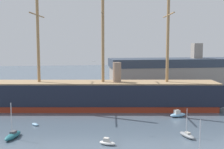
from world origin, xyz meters
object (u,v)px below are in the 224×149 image
at_px(seagull_in_flight, 93,61).
at_px(sailboat_far_left, 2,106).
at_px(sailboat_mid_left, 13,135).
at_px(dinghy_alongside_bow, 35,124).
at_px(motorboat_alongside_stern, 178,114).
at_px(sailboat_far_right, 203,102).
at_px(dinghy_distant_centre, 104,98).
at_px(sailboat_mid_right, 187,135).
at_px(tall_ship, 103,95).
at_px(motorboat_near_centre, 107,142).
at_px(dockside_warehouse_right, 187,75).

bearing_deg(seagull_in_flight, sailboat_far_left, 135.25).
xyz_separation_m(sailboat_mid_left, seagull_in_flight, (15.81, 4.24, 13.69)).
bearing_deg(dinghy_alongside_bow, motorboat_alongside_stern, 4.20).
bearing_deg(sailboat_far_right, dinghy_distant_centre, 157.88).
distance_m(sailboat_mid_right, dinghy_distant_centre, 42.02).
distance_m(dinghy_alongside_bow, motorboat_alongside_stern, 33.83).
height_order(motorboat_alongside_stern, dinghy_distant_centre, motorboat_alongside_stern).
relative_size(tall_ship, sailboat_mid_right, 13.34).
bearing_deg(dinghy_alongside_bow, seagull_in_flight, -17.73).
height_order(sailboat_mid_right, motorboat_alongside_stern, sailboat_mid_right).
height_order(sailboat_mid_right, sailboat_far_left, sailboat_mid_right).
height_order(motorboat_near_centre, sailboat_far_left, sailboat_far_left).
distance_m(sailboat_far_right, dinghy_distant_centre, 30.47).
bearing_deg(motorboat_alongside_stern, sailboat_mid_left, -163.81).
xyz_separation_m(sailboat_far_left, dockside_warehouse_right, (60.98, 16.61, 5.74)).
distance_m(tall_ship, sailboat_mid_left, 29.72).
xyz_separation_m(tall_ship, dockside_warehouse_right, (33.29, 22.44, 2.19)).
distance_m(motorboat_alongside_stern, dockside_warehouse_right, 37.65).
bearing_deg(sailboat_mid_left, motorboat_alongside_stern, 16.19).
distance_m(sailboat_mid_right, seagull_in_flight, 23.72).
bearing_deg(sailboat_mid_left, tall_ship, 47.71).
relative_size(motorboat_near_centre, seagull_in_flight, 2.79).
height_order(sailboat_mid_left, dinghy_alongside_bow, sailboat_mid_left).
relative_size(motorboat_near_centre, dinghy_alongside_bow, 1.44).
xyz_separation_m(sailboat_mid_left, sailboat_mid_right, (33.11, -4.33, -0.11)).
xyz_separation_m(dinghy_alongside_bow, seagull_in_flight, (12.58, -4.02, 14.02)).
height_order(motorboat_near_centre, dinghy_distant_centre, motorboat_near_centre).
height_order(sailboat_mid_left, sailboat_mid_right, sailboat_mid_left).
bearing_deg(dockside_warehouse_right, motorboat_near_centre, -125.34).
xyz_separation_m(sailboat_mid_right, dinghy_distant_centre, (-11.15, 40.51, -0.25)).
xyz_separation_m(sailboat_far_left, seagull_in_flight, (23.64, -23.44, 13.85)).
bearing_deg(sailboat_mid_left, dinghy_alongside_bow, 68.59).
bearing_deg(sailboat_far_right, dockside_warehouse_right, 81.39).
height_order(tall_ship, sailboat_mid_left, tall_ship).
height_order(tall_ship, dinghy_distant_centre, tall_ship).
bearing_deg(motorboat_alongside_stern, motorboat_near_centre, -139.20).
bearing_deg(sailboat_mid_right, dinghy_alongside_bow, 157.14).
distance_m(dinghy_alongside_bow, sailboat_far_left, 22.35).
height_order(sailboat_mid_right, seagull_in_flight, seagull_in_flight).
bearing_deg(dockside_warehouse_right, sailboat_mid_right, -112.41).
distance_m(motorboat_alongside_stern, sailboat_far_left, 47.90).
relative_size(sailboat_mid_left, seagull_in_flight, 5.96).
relative_size(dinghy_alongside_bow, seagull_in_flight, 1.93).
bearing_deg(dockside_warehouse_right, sailboat_far_right, -98.61).
relative_size(motorboat_near_centre, sailboat_far_right, 0.64).
xyz_separation_m(dinghy_alongside_bow, dockside_warehouse_right, (49.92, 36.02, 5.91)).
bearing_deg(sailboat_mid_right, dinghy_distant_centre, 105.38).
bearing_deg(dinghy_distant_centre, tall_ship, -98.30).
xyz_separation_m(tall_ship, sailboat_mid_right, (13.24, -26.17, -3.49)).
bearing_deg(sailboat_mid_right, sailboat_far_left, 141.98).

